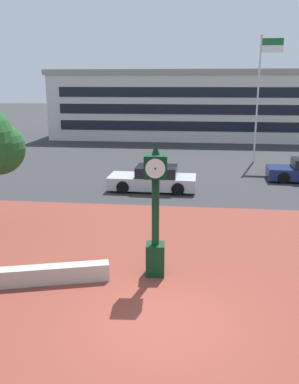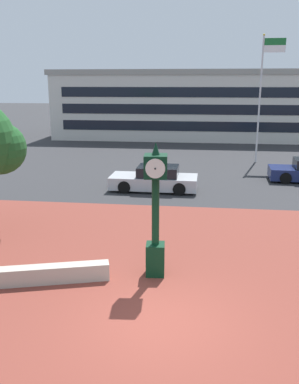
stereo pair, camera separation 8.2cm
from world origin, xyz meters
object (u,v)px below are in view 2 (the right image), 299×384
at_px(street_clock, 155,212).
at_px(civic_building, 187,104).
at_px(car_street_mid, 155,179).
at_px(flagpole_primary, 263,90).

distance_m(street_clock, civic_building, 32.67).
relative_size(street_clock, car_street_mid, 0.86).
height_order(flagpole_primary, civic_building, flagpole_primary).
height_order(street_clock, car_street_mid, street_clock).
bearing_deg(civic_building, car_street_mid, -91.88).
height_order(street_clock, flagpole_primary, flagpole_primary).
distance_m(flagpole_primary, civic_building, 15.41).
bearing_deg(flagpole_primary, civic_building, 111.50).
bearing_deg(car_street_mid, street_clock, -172.53).
bearing_deg(civic_building, street_clock, -89.38).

